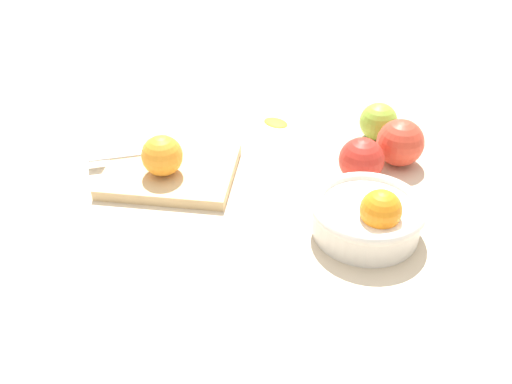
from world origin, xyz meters
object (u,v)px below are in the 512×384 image
bowl (368,215)px  apple_front_left (378,122)px  knife (145,150)px  apple_mid_left (361,160)px  orange_on_board (162,156)px  cutting_board (170,171)px  apple_front_left_2 (400,143)px

bowl → apple_front_left: size_ratio=2.43×
apple_front_left → knife: bearing=30.6°
bowl → apple_mid_left: (0.04, -0.14, 0.00)m
apple_mid_left → orange_on_board: bearing=21.5°
orange_on_board → apple_mid_left: (-0.31, -0.12, -0.01)m
cutting_board → apple_front_left: bearing=-141.6°
cutting_board → orange_on_board: (0.00, 0.02, 0.04)m
bowl → apple_front_left: bearing=-82.3°
bowl → apple_mid_left: 0.15m
apple_mid_left → apple_front_left_2: size_ratio=0.92×
cutting_board → orange_on_board: 0.05m
apple_front_left_2 → apple_mid_left: bearing=53.9°
apple_front_left → apple_front_left_2: (-0.05, 0.07, 0.01)m
knife → apple_mid_left: bearing=-168.6°
cutting_board → knife: 0.07m
bowl → knife: size_ratio=1.24×
orange_on_board → apple_front_left_2: bearing=-151.8°
cutting_board → apple_mid_left: size_ratio=2.83×
apple_mid_left → cutting_board: bearing=18.1°
knife → apple_front_left_2: apple_front_left_2 is taller
knife → orange_on_board: bearing=142.0°
knife → apple_front_left_2: bearing=-160.8°
knife → apple_front_left: 0.43m
apple_mid_left → apple_front_left_2: bearing=-126.1°
bowl → apple_mid_left: bowl is taller
orange_on_board → apple_mid_left: orange_on_board is taller
bowl → orange_on_board: size_ratio=2.49×
bowl → knife: bearing=-9.3°
knife → apple_front_left_2: size_ratio=1.66×
bowl → apple_front_left_2: bowl is taller
orange_on_board → knife: (0.06, -0.05, -0.03)m
bowl → apple_front_left_2: (-0.01, -0.22, 0.01)m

